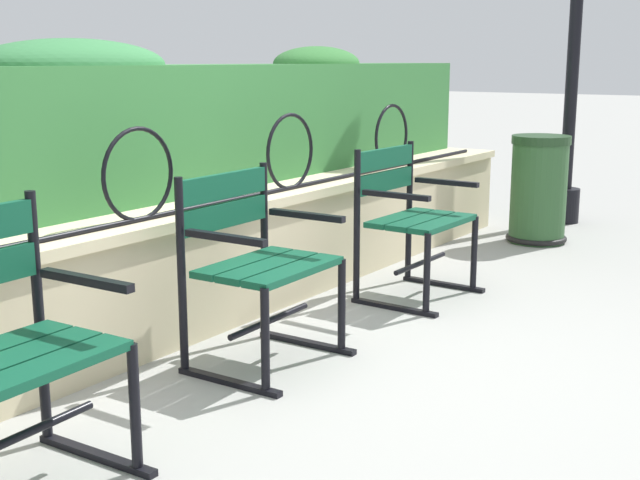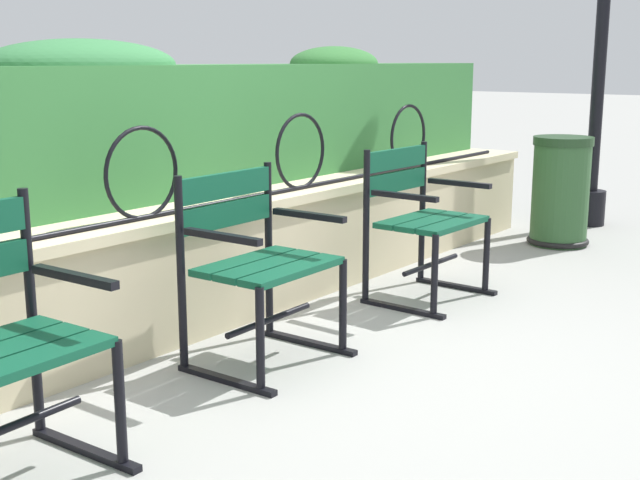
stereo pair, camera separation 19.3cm
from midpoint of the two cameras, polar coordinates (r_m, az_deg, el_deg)
ground_plane at (r=3.73m, az=2.52°, el=-8.45°), size 60.00×60.00×0.00m
stone_wall at (r=4.17m, az=-7.31°, el=-1.86°), size 6.65×0.41×0.61m
iron_arch_fence at (r=3.82m, az=-9.87°, el=4.09°), size 6.12×0.02×0.42m
hedge_row at (r=4.37m, az=-11.67°, el=7.62°), size 6.52×0.51×0.80m
park_chair_centre at (r=3.66m, az=-2.92°, el=-1.30°), size 0.63×0.53×0.85m
park_chair_right at (r=4.70m, az=7.99°, el=1.59°), size 0.63×0.53×0.84m
trash_bin at (r=6.29m, az=16.85°, el=3.02°), size 0.44×0.44×0.78m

